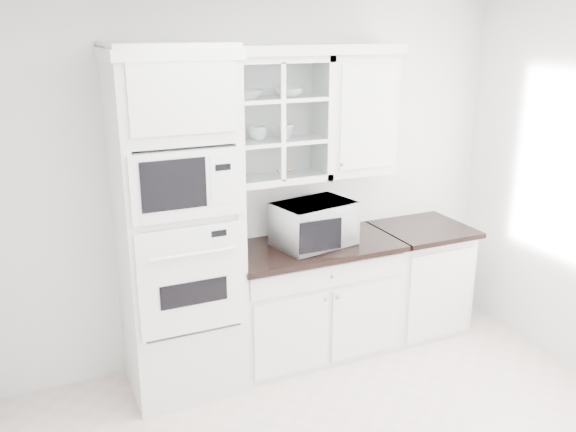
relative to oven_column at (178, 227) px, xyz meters
name	(u,v)px	position (x,y,z in m)	size (l,w,h in m)	color
room_shell	(351,162)	(0.75, -0.99, 0.58)	(4.00, 3.50, 2.70)	white
oven_column	(178,227)	(0.00, 0.00, 0.00)	(0.76, 0.68, 2.40)	white
base_cabinet_run	(311,298)	(1.03, 0.03, -0.74)	(1.32, 0.67, 0.92)	white
extra_base_cabinet	(418,277)	(2.03, 0.03, -0.74)	(0.72, 0.67, 0.92)	white
upper_cabinet_glass	(274,120)	(0.78, 0.17, 0.65)	(0.80, 0.33, 0.90)	white
upper_cabinet_solid	(356,114)	(1.46, 0.17, 0.65)	(0.55, 0.33, 0.90)	white
crown_molding	(261,50)	(0.68, 0.14, 1.14)	(2.14, 0.38, 0.07)	white
countertop_microwave	(313,223)	(1.03, 0.02, -0.12)	(0.57, 0.47, 0.33)	white
bowl_a	(244,94)	(0.57, 0.18, 0.84)	(0.25, 0.25, 0.06)	white
bowl_b	(289,92)	(0.89, 0.16, 0.84)	(0.19, 0.19, 0.06)	white
cup_a	(257,133)	(0.65, 0.17, 0.56)	(0.13, 0.13, 0.10)	white
cup_b	(285,131)	(0.86, 0.15, 0.56)	(0.11, 0.11, 0.11)	white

